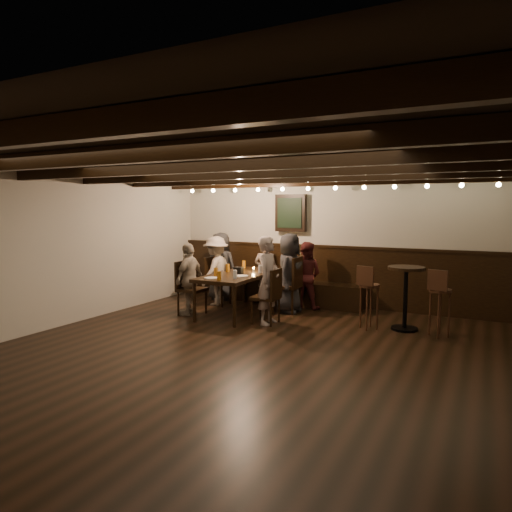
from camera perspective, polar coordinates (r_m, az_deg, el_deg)
The scene contains 27 objects.
room at distance 7.68m, azimuth 4.42°, elevation 0.23°, with size 7.00×7.00×7.00m.
dining_table at distance 7.98m, azimuth -2.04°, elevation -2.61°, with size 0.90×1.91×0.71m.
chair_left_near at distance 8.77m, azimuth -4.83°, elevation -4.29°, with size 0.43×0.43×0.91m.
chair_left_far at distance 8.02m, azimuth -8.11°, elevation -5.26°, with size 0.44×0.44×0.93m.
chair_right_near at distance 8.15m, azimuth 3.97°, elevation -4.91°, with size 0.46×0.46×0.99m.
chair_right_far at distance 7.34m, azimuth 1.33°, elevation -6.36°, with size 0.42×0.42×0.89m.
person_bench_left at distance 9.19m, azimuth -4.40°, elevation -1.29°, with size 0.66×0.43×1.36m, color #292A2C.
person_bench_centre at distance 8.92m, azimuth 1.10°, elevation -1.97°, with size 0.44×0.29×1.21m, color gray.
person_bench_right at distance 8.45m, azimuth 6.24°, elevation -2.39°, with size 0.60×0.47×1.23m, color #541D1D.
person_left_near at distance 8.73m, azimuth -5.03°, elevation -1.83°, with size 0.85×0.49×1.31m, color #A79A8D.
person_left_far at distance 7.98m, azimuth -8.32°, elevation -2.85°, with size 0.73×0.30×1.25m, color gray.
person_right_near at distance 8.07m, azimuth 4.18°, elevation -2.14°, with size 0.69×0.45×1.41m, color #242326.
person_right_far at distance 7.25m, azimuth 1.57°, elevation -3.05°, with size 0.51×0.34×1.41m, color gray.
pint_a at distance 8.71m, azimuth -1.53°, elevation -1.04°, with size 0.07×0.07×0.14m, color #BF7219.
pint_b at distance 8.43m, azimuth 1.52°, elevation -1.27°, with size 0.07×0.07×0.14m, color #BF7219.
pint_c at distance 8.19m, azimuth -3.57°, elevation -1.49°, with size 0.07×0.07×0.14m, color #BF7219.
pint_d at distance 8.01m, azimuth 0.53°, elevation -1.65°, with size 0.07×0.07×0.14m, color silver.
pint_e at distance 7.68m, azimuth -5.06°, elevation -2.00°, with size 0.07×0.07×0.14m, color #BF7219.
pint_f at distance 7.39m, azimuth -2.65°, elevation -2.30°, with size 0.07×0.07×0.14m, color silver.
pint_g at distance 7.25m, azimuth -4.63°, elevation -2.48°, with size 0.07×0.07×0.14m, color #BF7219.
plate_near at distance 7.44m, azimuth -5.57°, elevation -2.75°, with size 0.24×0.24×0.01m, color white.
plate_far at distance 7.63m, azimuth -1.89°, elevation -2.52°, with size 0.24×0.24×0.01m, color white.
condiment_caddy at distance 7.92m, azimuth -2.21°, elevation -1.82°, with size 0.15×0.10×0.12m, color black.
candle at distance 8.18m, azimuth -0.32°, elevation -1.81°, with size 0.05×0.05×0.05m, color beige.
high_top_table at distance 7.25m, azimuth 18.21°, elevation -3.88°, with size 0.55×0.55×0.97m.
bar_stool_left at distance 7.20m, azimuth 13.91°, elevation -6.03°, with size 0.33×0.34×0.98m.
bar_stool_right at distance 7.09m, azimuth 21.94°, elevation -6.47°, with size 0.32×0.34×0.98m.
Camera 1 is at (2.67, -4.83, 1.84)m, focal length 32.00 mm.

